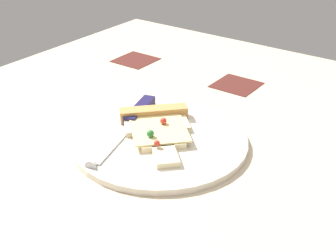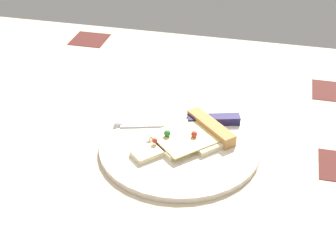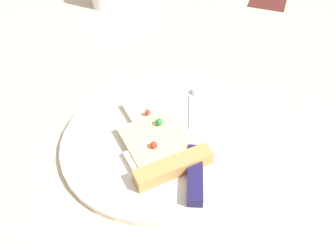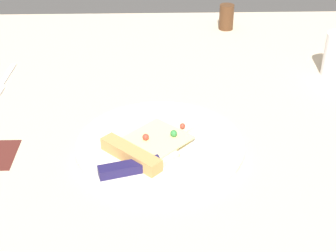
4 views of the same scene
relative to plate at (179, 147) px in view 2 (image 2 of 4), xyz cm
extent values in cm
cube|color=#C6B293|center=(-4.75, -9.68, -2.04)|extent=(121.62, 121.62, 3.00)
cube|color=#4C1E19|center=(-33.62, 41.91, -0.64)|extent=(9.00, 9.00, 0.20)
cube|color=#4C1E19|center=(28.14, 28.46, -0.64)|extent=(9.00, 9.00, 0.20)
cylinder|color=silver|center=(0.00, 0.00, 0.00)|extent=(29.23, 29.23, 1.09)
cube|color=beige|center=(2.78, 2.88, 1.04)|extent=(12.08, 11.96, 1.00)
cube|color=beige|center=(-1.04, -1.08, 1.04)|extent=(9.07, 9.03, 1.00)
cube|color=beige|center=(-4.52, -4.67, 1.04)|extent=(6.20, 6.24, 1.00)
cube|color=#EDD88C|center=(0.70, 0.72, 1.69)|extent=(13.57, 13.58, 0.30)
cube|color=tan|center=(4.87, 5.03, 1.64)|extent=(10.43, 10.21, 2.20)
sphere|color=red|center=(2.46, 1.10, 2.41)|extent=(1.13, 1.13, 1.13)
sphere|color=red|center=(-3.99, -2.40, 2.33)|extent=(0.97, 0.97, 0.97)
sphere|color=#2D7A38|center=(-2.34, 0.17, 2.45)|extent=(1.21, 1.21, 1.21)
cube|color=silver|center=(-6.62, 4.94, 0.69)|extent=(12.09, 5.24, 0.30)
cone|color=silver|center=(-12.39, 3.28, 0.69)|extent=(2.48, 2.48, 2.00)
cube|color=#1E1947|center=(4.91, 8.26, 1.34)|extent=(10.22, 4.88, 1.60)
camera|label=1|loc=(-54.35, -41.11, 39.89)|focal=50.55mm
camera|label=2|loc=(15.05, -71.31, 53.34)|focal=52.98mm
camera|label=3|loc=(36.24, 15.06, 43.56)|focal=39.31mm
camera|label=4|loc=(0.65, 70.98, 48.06)|focal=52.67mm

